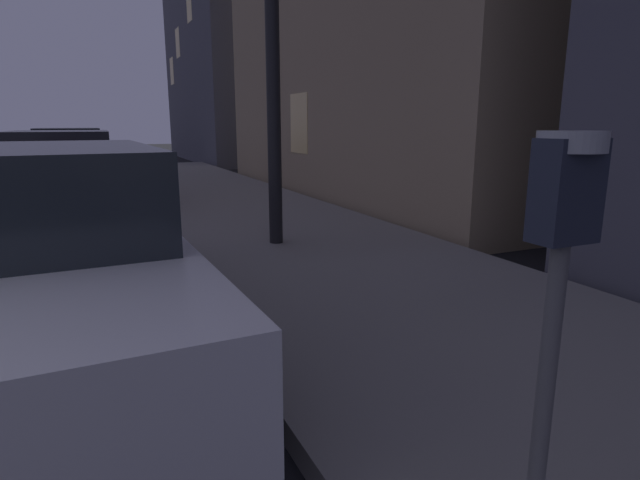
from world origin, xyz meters
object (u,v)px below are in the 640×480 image
(parking_meter, at_px, (560,249))
(car_red, at_px, (64,171))
(car_green, at_px, (70,154))
(car_white, at_px, (32,260))

(parking_meter, xyz_separation_m, car_red, (-1.63, 9.48, -0.49))
(parking_meter, distance_m, car_green, 15.29)
(parking_meter, bearing_deg, car_red, 99.75)
(car_white, distance_m, car_red, 6.80)
(car_white, height_order, car_red, same)
(car_white, bearing_deg, parking_meter, -58.66)
(parking_meter, distance_m, car_white, 3.17)
(parking_meter, height_order, car_green, parking_meter)
(car_green, bearing_deg, parking_meter, -83.88)
(car_white, bearing_deg, car_red, 90.01)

